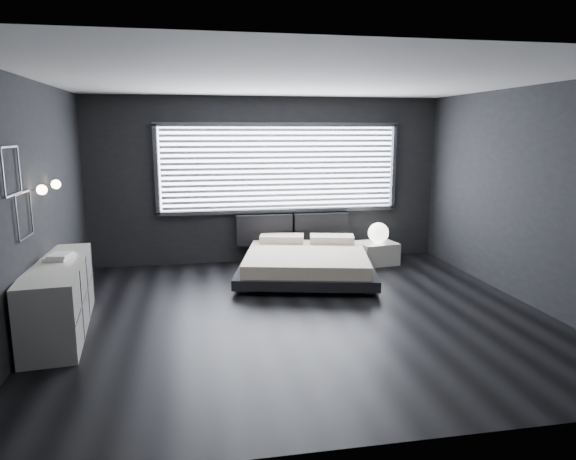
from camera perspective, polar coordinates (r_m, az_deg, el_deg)
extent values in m
plane|color=black|center=(6.44, 1.40, -9.31)|extent=(6.00, 6.00, 0.00)
plane|color=silver|center=(6.07, 1.52, 16.32)|extent=(6.00, 6.00, 0.00)
cube|color=black|center=(8.79, -2.27, 5.51)|extent=(6.00, 0.04, 2.80)
cube|color=black|center=(3.50, 10.81, -2.94)|extent=(6.00, 0.04, 2.80)
cube|color=black|center=(6.22, -26.71, 2.11)|extent=(0.04, 5.50, 2.80)
cube|color=black|center=(7.33, 25.10, 3.41)|extent=(0.04, 5.50, 2.80)
cube|color=white|center=(8.79, -0.96, 6.89)|extent=(4.00, 0.02, 1.38)
cube|color=#47474C|center=(8.66, -14.45, 6.49)|extent=(0.06, 0.08, 1.48)
cube|color=#47474C|center=(9.32, 11.63, 6.90)|extent=(0.06, 0.08, 1.48)
cube|color=#47474C|center=(8.74, -0.94, 11.66)|extent=(4.14, 0.08, 0.06)
cube|color=#47474C|center=(8.84, -0.91, 2.15)|extent=(4.14, 0.08, 0.06)
cube|color=silver|center=(8.73, -0.89, 6.86)|extent=(3.94, 0.03, 1.32)
cube|color=black|center=(8.79, -2.66, 0.04)|extent=(0.96, 0.16, 0.52)
cube|color=black|center=(8.98, 3.67, 0.26)|extent=(0.96, 0.16, 0.52)
cylinder|color=silver|center=(6.23, -26.30, 4.01)|extent=(0.10, 0.02, 0.02)
sphere|color=#FFE5B7|center=(6.21, -25.68, 4.05)|extent=(0.11, 0.11, 0.11)
cylinder|color=silver|center=(6.81, -24.96, 4.62)|extent=(0.10, 0.02, 0.02)
sphere|color=#FFE5B7|center=(6.79, -24.39, 4.65)|extent=(0.11, 0.11, 0.11)
cube|color=#47474C|center=(5.64, -28.59, 8.11)|extent=(0.01, 0.46, 0.02)
cube|color=#47474C|center=(5.67, -28.16, 3.47)|extent=(0.01, 0.46, 0.02)
cube|color=#47474C|center=(5.87, -27.70, 5.99)|extent=(0.01, 0.02, 0.46)
cube|color=#47474C|center=(5.43, -29.10, 5.56)|extent=(0.01, 0.02, 0.46)
cube|color=#47474C|center=(5.91, -27.44, 3.69)|extent=(0.01, 0.46, 0.02)
cube|color=#47474C|center=(5.97, -27.05, -0.69)|extent=(0.01, 0.46, 0.02)
cube|color=#47474C|center=(6.15, -26.64, 1.84)|extent=(0.01, 0.02, 0.46)
cube|color=#47474C|center=(5.72, -27.89, 1.12)|extent=(0.01, 0.02, 0.46)
cube|color=black|center=(7.26, -5.00, -6.67)|extent=(0.13, 0.13, 0.07)
cube|color=black|center=(7.25, 8.99, -6.80)|extent=(0.13, 0.13, 0.07)
cube|color=black|center=(8.76, -3.68, -3.58)|extent=(0.13, 0.13, 0.07)
cube|color=black|center=(8.76, 7.85, -3.67)|extent=(0.13, 0.13, 0.07)
cube|color=black|center=(7.93, 2.05, -4.29)|extent=(2.42, 2.35, 0.15)
cube|color=beige|center=(7.89, 2.06, -3.13)|extent=(2.17, 2.17, 0.18)
cube|color=beige|center=(8.57, -0.68, -0.94)|extent=(0.79, 0.54, 0.12)
cube|color=beige|center=(8.56, 4.88, -0.99)|extent=(0.79, 0.54, 0.12)
cube|color=silver|center=(8.88, 9.78, -2.53)|extent=(0.71, 0.62, 0.37)
sphere|color=white|center=(8.78, 10.01, -0.31)|extent=(0.34, 0.34, 0.34)
cube|color=silver|center=(6.35, -24.10, -6.82)|extent=(0.74, 2.03, 0.80)
cube|color=#47474C|center=(6.31, -21.55, -6.73)|extent=(0.20, 1.96, 0.78)
cube|color=white|center=(6.40, -24.01, -2.80)|extent=(0.32, 0.37, 0.04)
cube|color=white|center=(6.37, -23.99, -2.55)|extent=(0.25, 0.31, 0.03)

